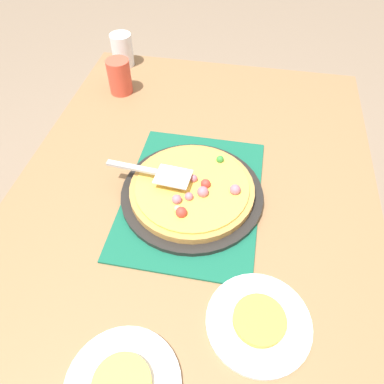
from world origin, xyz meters
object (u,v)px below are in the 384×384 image
(served_slice_right, at_px, (122,384))
(cup_near, at_px, (119,76))
(plate_near_left, at_px, (258,322))
(served_slice_left, at_px, (259,320))
(pizza_server, at_px, (156,172))
(pizza_pan, at_px, (192,194))
(pizza, at_px, (192,189))
(cup_far, at_px, (122,50))

(served_slice_right, relative_size, cup_near, 0.92)
(plate_near_left, bearing_deg, served_slice_right, 124.53)
(served_slice_left, distance_m, pizza_server, 0.44)
(pizza_pan, distance_m, pizza, 0.02)
(pizza_pan, distance_m, cup_far, 0.74)
(pizza, distance_m, cup_far, 0.74)
(plate_near_left, distance_m, served_slice_right, 0.29)
(pizza_pan, height_order, cup_far, cup_far)
(served_slice_right, distance_m, cup_near, 0.97)
(cup_near, relative_size, pizza_server, 0.52)
(pizza, distance_m, pizza_server, 0.11)
(served_slice_left, bearing_deg, cup_far, 32.08)
(pizza, height_order, pizza_server, pizza_server)
(cup_far, bearing_deg, served_slice_left, -147.92)
(served_slice_right, relative_size, cup_far, 0.92)
(plate_near_left, height_order, cup_far, cup_far)
(served_slice_left, distance_m, cup_near, 0.93)
(pizza_pan, height_order, pizza, pizza)
(cup_near, xyz_separation_m, pizza_server, (-0.44, -0.24, 0.01))
(cup_near, xyz_separation_m, cup_far, (0.18, 0.05, 0.00))
(plate_near_left, bearing_deg, cup_near, 35.48)
(pizza, height_order, served_slice_right, pizza)
(pizza_pan, relative_size, plate_near_left, 1.73)
(served_slice_left, xyz_separation_m, served_slice_right, (-0.17, 0.24, 0.00))
(pizza_pan, bearing_deg, served_slice_right, 175.03)
(cup_far, bearing_deg, pizza, -148.06)
(served_slice_left, bearing_deg, pizza_pan, 32.42)
(served_slice_right, bearing_deg, pizza_server, 6.53)
(pizza_pan, relative_size, pizza, 1.15)
(cup_far, relative_size, pizza_server, 0.52)
(cup_near, bearing_deg, pizza_pan, -142.49)
(plate_near_left, bearing_deg, pizza_pan, 32.42)
(served_slice_left, relative_size, served_slice_right, 1.00)
(pizza_server, bearing_deg, pizza, -95.29)
(pizza, relative_size, cup_far, 2.75)
(cup_near, bearing_deg, pizza, -142.45)
(served_slice_left, height_order, cup_far, cup_far)
(pizza_pan, relative_size, pizza_server, 1.63)
(pizza, xyz_separation_m, pizza_server, (0.01, 0.10, 0.04))
(plate_near_left, relative_size, pizza_server, 0.95)
(served_slice_left, bearing_deg, served_slice_right, 124.53)
(cup_near, relative_size, cup_far, 1.00)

